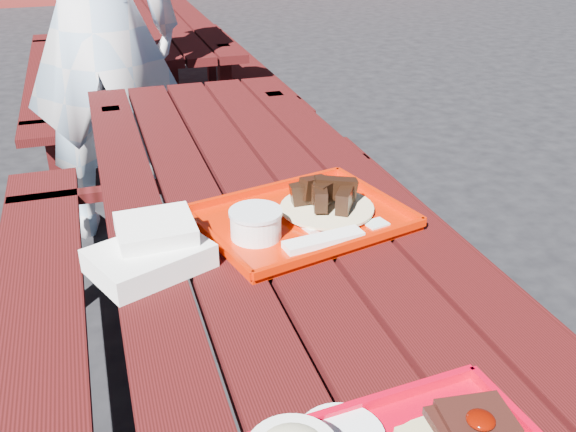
{
  "coord_description": "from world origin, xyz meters",
  "views": [
    {
      "loc": [
        -0.37,
        -1.3,
        1.44
      ],
      "look_at": [
        0.0,
        -0.15,
        0.82
      ],
      "focal_mm": 40.0,
      "sensor_mm": 36.0,
      "label": 1
    }
  ],
  "objects_px": {
    "picnic_table_near": "(270,282)",
    "far_tray": "(301,217)",
    "picnic_table_far": "(144,47)",
    "person": "(96,27)"
  },
  "relations": [
    {
      "from": "picnic_table_near",
      "to": "far_tray",
      "type": "bearing_deg",
      "value": -53.42
    },
    {
      "from": "picnic_table_far",
      "to": "person",
      "type": "bearing_deg",
      "value": -102.84
    },
    {
      "from": "picnic_table_near",
      "to": "far_tray",
      "type": "height_order",
      "value": "far_tray"
    },
    {
      "from": "far_tray",
      "to": "person",
      "type": "xyz_separation_m",
      "value": [
        -0.35,
        1.57,
        0.16
      ]
    },
    {
      "from": "person",
      "to": "far_tray",
      "type": "bearing_deg",
      "value": 112.23
    },
    {
      "from": "far_tray",
      "to": "picnic_table_near",
      "type": "bearing_deg",
      "value": 126.58
    },
    {
      "from": "picnic_table_near",
      "to": "far_tray",
      "type": "xyz_separation_m",
      "value": [
        0.05,
        -0.07,
        0.21
      ]
    },
    {
      "from": "picnic_table_far",
      "to": "person",
      "type": "relative_size",
      "value": 1.28
    },
    {
      "from": "picnic_table_far",
      "to": "picnic_table_near",
      "type": "bearing_deg",
      "value": -90.0
    },
    {
      "from": "picnic_table_near",
      "to": "person",
      "type": "bearing_deg",
      "value": 101.3
    }
  ]
}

